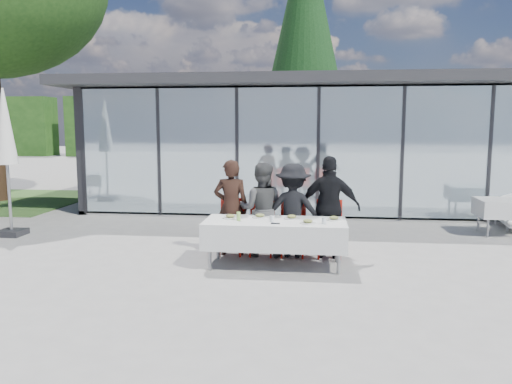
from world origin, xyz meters
The scene contains 24 objects.
ground centered at (0.00, 0.00, 0.00)m, with size 90.00×90.00×0.00m, color gray.
pavilion centered at (2.00, 8.16, 2.15)m, with size 14.80×8.80×3.44m.
treeline centered at (-2.00, 28.00, 2.20)m, with size 62.50×2.00×4.40m.
dining_table centered at (0.33, -0.09, 0.54)m, with size 2.26×0.96×0.75m.
diner_a centered at (-0.49, 0.57, 0.84)m, with size 0.61×0.61×1.68m, color black.
diner_chair_a centered at (-0.49, 0.66, 0.54)m, with size 0.44×0.44×0.97m.
diner_b centered at (0.04, 0.57, 0.81)m, with size 0.79×0.79×1.63m, color #4D4D4D.
diner_chair_b centered at (0.04, 0.66, 0.54)m, with size 0.44×0.44×0.97m.
diner_c centered at (0.58, 0.57, 0.81)m, with size 1.04×1.04×1.62m, color black.
diner_chair_c centered at (0.58, 0.66, 0.54)m, with size 0.44×0.44×0.97m.
diner_d centered at (1.21, 0.57, 0.87)m, with size 1.02×1.02×1.75m, color black.
diner_chair_d centered at (1.21, 0.66, 0.54)m, with size 0.44×0.44×0.97m.
plate_a centered at (-0.42, 0.02, 0.78)m, with size 0.26×0.26×0.07m.
plate_b centered at (0.06, 0.13, 0.78)m, with size 0.26×0.26×0.07m.
plate_c centered at (0.58, 0.09, 0.78)m, with size 0.26×0.26×0.07m.
plate_d centered at (1.26, 0.05, 0.78)m, with size 0.26×0.26×0.07m.
plate_extra centered at (0.85, -0.28, 0.78)m, with size 0.26×0.26×0.07m.
juice_bottle centered at (-0.25, -0.16, 0.82)m, with size 0.06×0.06×0.14m, color #8DC753.
drinking_glasses centered at (0.69, -0.24, 0.80)m, with size 0.88×0.14×0.10m.
folded_eyeglasses centered at (0.35, -0.37, 0.76)m, with size 0.14×0.03×0.01m, color black.
spare_table_right centered at (4.77, 2.82, 0.55)m, with size 0.86×0.86×0.74m.
spare_chair_b centered at (3.71, 4.34, 0.54)m, with size 0.50×0.50×0.97m.
market_umbrella centered at (-5.26, 1.55, 2.02)m, with size 0.50×0.50×3.00m.
conifer_tree centered at (0.50, 13.00, 5.99)m, with size 4.00×4.00×10.50m.
Camera 1 is at (0.92, -7.90, 2.25)m, focal length 35.00 mm.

